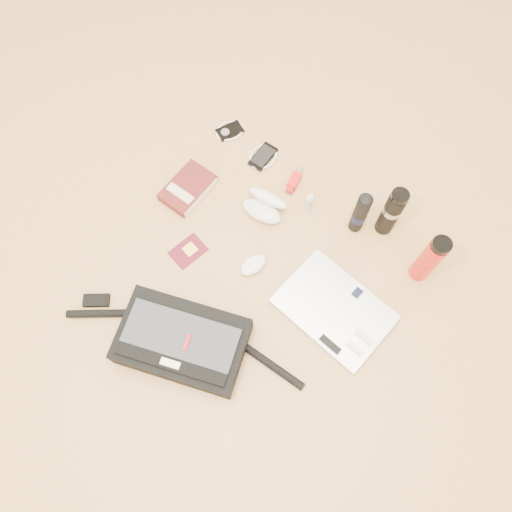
# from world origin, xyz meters

# --- Properties ---
(ground) EXTENTS (4.00, 4.00, 0.00)m
(ground) POSITION_xyz_m (0.00, 0.00, 0.00)
(ground) COLOR tan
(ground) RESTS_ON ground
(messenger_bag) EXTENTS (0.76, 0.37, 0.11)m
(messenger_bag) POSITION_xyz_m (-0.05, -0.26, 0.05)
(messenger_bag) COLOR black
(messenger_bag) RESTS_ON ground
(laptop) EXTENTS (0.38, 0.28, 0.03)m
(laptop) POSITION_xyz_m (0.27, 0.13, 0.01)
(laptop) COLOR silver
(laptop) RESTS_ON ground
(book) EXTENTS (0.13, 0.20, 0.04)m
(book) POSITION_xyz_m (-0.41, 0.18, 0.02)
(book) COLOR #4F1714
(book) RESTS_ON ground
(passport) EXTENTS (0.11, 0.13, 0.01)m
(passport) POSITION_xyz_m (-0.25, -0.01, 0.00)
(passport) COLOR #4F0E1B
(passport) RESTS_ON ground
(mouse) EXTENTS (0.08, 0.11, 0.03)m
(mouse) POSITION_xyz_m (-0.03, 0.09, 0.02)
(mouse) COLOR white
(mouse) RESTS_ON ground
(sunglasses_case) EXTENTS (0.17, 0.15, 0.09)m
(sunglasses_case) POSITION_xyz_m (-0.14, 0.29, 0.03)
(sunglasses_case) COLOR silver
(sunglasses_case) RESTS_ON ground
(ipod) EXTENTS (0.11, 0.11, 0.01)m
(ipod) POSITION_xyz_m (-0.45, 0.47, 0.01)
(ipod) COLOR black
(ipod) RESTS_ON ground
(phone) EXTENTS (0.10, 0.12, 0.01)m
(phone) POSITION_xyz_m (-0.28, 0.46, 0.01)
(phone) COLOR black
(phone) RESTS_ON ground
(inhaler) EXTENTS (0.05, 0.12, 0.03)m
(inhaler) POSITION_xyz_m (-0.12, 0.44, 0.02)
(inhaler) COLOR red
(inhaler) RESTS_ON ground
(spray_bottle) EXTENTS (0.03, 0.03, 0.10)m
(spray_bottle) POSITION_xyz_m (-0.02, 0.39, 0.04)
(spray_bottle) COLOR #93B6C9
(spray_bottle) RESTS_ON ground
(aerosol_can) EXTENTS (0.06, 0.06, 0.21)m
(aerosol_can) POSITION_xyz_m (0.16, 0.43, 0.10)
(aerosol_can) COLOR black
(aerosol_can) RESTS_ON ground
(thermos_black) EXTENTS (0.08, 0.08, 0.24)m
(thermos_black) POSITION_xyz_m (0.24, 0.49, 0.12)
(thermos_black) COLOR black
(thermos_black) RESTS_ON ground
(thermos_red) EXTENTS (0.08, 0.08, 0.25)m
(thermos_red) POSITION_xyz_m (0.42, 0.42, 0.12)
(thermos_red) COLOR red
(thermos_red) RESTS_ON ground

